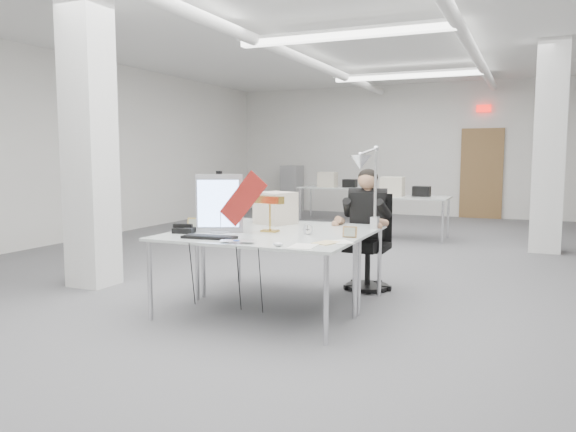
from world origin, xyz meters
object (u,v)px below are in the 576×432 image
desk_main (253,239)px  desk_phone (185,230)px  office_chair (368,242)px  laptop (236,243)px  bankers_lamp (270,215)px  seated_person (367,209)px  monitor (219,203)px  architect_lamp (369,190)px  beige_monitor (276,208)px

desk_main → desk_phone: bearing=178.6°
office_chair → laptop: size_ratio=3.60×
laptop → bankers_lamp: bearing=76.7°
desk_main → seated_person: bearing=66.6°
bankers_lamp → monitor: bearing=-138.0°
office_chair → laptop: bearing=-121.1°
monitor → bankers_lamp: (0.42, 0.23, -0.12)m
office_chair → laptop: (-0.60, -1.92, 0.24)m
monitor → desk_phone: size_ratio=2.88×
seated_person → architect_lamp: size_ratio=1.16×
desk_main → bankers_lamp: bankers_lamp is taller
desk_main → seated_person: 1.63m
laptop → desk_phone: bearing=135.3°
laptop → bankers_lamp: bankers_lamp is taller
seated_person → desk_main: bearing=-127.0°
desk_main → laptop: laptop is taller
office_chair → bankers_lamp: size_ratio=3.27×
office_chair → bankers_lamp: (-0.66, -1.14, 0.39)m
seated_person → bankers_lamp: 1.27m
bankers_lamp → office_chair: bearing=73.2°
bankers_lamp → desk_phone: bankers_lamp is taller
desk_phone → beige_monitor: size_ratio=0.54×
laptop → bankers_lamp: (-0.06, 0.78, 0.15)m
desk_main → architect_lamp: 1.23m
desk_phone → seated_person: bearing=33.6°
desk_main → monitor: monitor is taller
office_chair → beige_monitor: beige_monitor is taller
monitor → architect_lamp: (1.29, 0.61, 0.13)m
bankers_lamp → desk_phone: (-0.71, -0.39, -0.14)m
monitor → desk_phone: (-0.29, -0.16, -0.25)m
office_chair → beige_monitor: bearing=-161.5°
laptop → desk_phone: size_ratio=1.52×
office_chair → monitor: 1.81m
beige_monitor → desk_main: bearing=-54.8°
architect_lamp → monitor: bearing=-138.2°
desk_main → seated_person: size_ratio=1.91×
bankers_lamp → desk_phone: bearing=-138.3°
office_chair → laptop: office_chair is taller
desk_main → bankers_lamp: 0.44m
desk_main → desk_phone: size_ratio=9.31×
bankers_lamp → desk_main: bearing=-74.3°
office_chair → bankers_lamp: 1.37m
office_chair → desk_phone: (-1.38, -1.52, 0.25)m
laptop → monitor: bearing=113.5°
beige_monitor → architect_lamp: (1.08, -0.21, 0.24)m
office_chair → beige_monitor: (-0.87, -0.55, 0.40)m
seated_person → bankers_lamp: size_ratio=2.91×
laptop → architect_lamp: architect_lamp is taller
seated_person → monitor: (-1.08, -1.32, 0.13)m
monitor → beige_monitor: 0.85m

